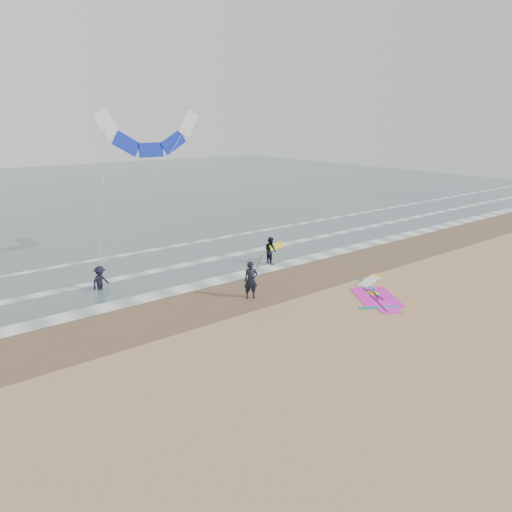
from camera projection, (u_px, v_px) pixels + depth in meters
ground at (348, 320)px, 21.00m from camera, size 120.00×120.00×0.00m
sea_water at (60, 193)px, 57.63m from camera, size 120.00×80.00×0.02m
wet_sand_band at (267, 285)px, 25.58m from camera, size 120.00×5.00×0.01m
foam_waterline at (224, 265)px, 28.96m from camera, size 120.00×9.15×0.02m
windsurf_rig at (375, 292)px, 24.35m from camera, size 4.77×4.51×0.11m
person_standing at (251, 280)px, 23.39m from camera, size 0.84×0.71×1.96m
person_walking at (270, 250)px, 29.13m from camera, size 0.73×0.90×1.76m
person_wading at (100, 275)px, 24.51m from camera, size 1.28×1.09×1.72m
held_pole at (256, 271)px, 23.44m from camera, size 0.17×0.86×1.82m
carried_kiteboard at (276, 246)px, 29.22m from camera, size 1.30×0.51×0.39m
surf_kite at (150, 137)px, 27.72m from camera, size 8.33×3.26×8.43m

